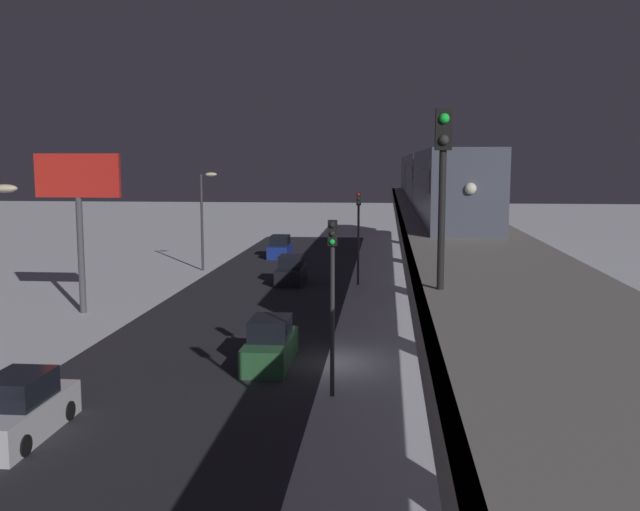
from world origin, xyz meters
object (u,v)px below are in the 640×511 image
(traffic_light_mid, at_px, (358,224))
(commercial_billboard, at_px, (78,191))
(sedan_white, at_px, (20,412))
(traffic_light_near, at_px, (332,282))
(sedan_green, at_px, (270,345))
(subway_train, at_px, (428,176))
(sedan_black, at_px, (291,272))
(rail_signal, at_px, (443,167))
(sedan_blue, at_px, (280,248))

(traffic_light_mid, height_order, commercial_billboard, commercial_billboard)
(sedan_white, distance_m, traffic_light_near, 10.96)
(sedan_green, bearing_deg, traffic_light_near, -53.50)
(traffic_light_near, bearing_deg, subway_train, -99.54)
(sedan_black, distance_m, traffic_light_mid, 5.80)
(traffic_light_mid, distance_m, commercial_billboard, 18.69)
(subway_train, bearing_deg, rail_signal, 87.20)
(traffic_light_near, height_order, traffic_light_mid, same)
(sedan_blue, height_order, commercial_billboard, commercial_billboard)
(subway_train, bearing_deg, traffic_light_mid, 49.73)
(sedan_white, distance_m, commercial_billboard, 19.62)
(traffic_light_near, distance_m, commercial_billboard, 20.11)
(sedan_green, bearing_deg, sedan_blue, 97.78)
(sedan_green, relative_size, traffic_light_mid, 0.74)
(sedan_black, bearing_deg, traffic_light_mid, -2.26)
(subway_train, distance_m, sedan_green, 27.76)
(sedan_green, relative_size, traffic_light_near, 0.74)
(subway_train, xyz_separation_m, sedan_black, (9.69, 5.71, -6.57))
(sedan_green, bearing_deg, traffic_light_mid, 81.71)
(sedan_white, bearing_deg, subway_train, -112.56)
(sedan_white, xyz_separation_m, sedan_green, (-6.40, -8.61, 0.01))
(sedan_black, bearing_deg, commercial_billboard, -133.43)
(sedan_green, distance_m, traffic_light_mid, 20.40)
(sedan_black, xyz_separation_m, traffic_light_mid, (-4.70, 0.19, 3.40))
(traffic_light_near, bearing_deg, sedan_white, 26.79)
(rail_signal, relative_size, sedan_green, 0.84)
(sedan_white, height_order, traffic_light_mid, traffic_light_mid)
(rail_signal, height_order, sedan_green, rail_signal)
(sedan_blue, relative_size, sedan_green, 0.88)
(subway_train, xyz_separation_m, sedan_white, (14.29, 34.41, -6.58))
(sedan_green, height_order, commercial_billboard, commercial_billboard)
(sedan_white, xyz_separation_m, commercial_billboard, (5.76, -17.76, 6.04))
(subway_train, distance_m, traffic_light_mid, 8.35)
(sedan_blue, bearing_deg, sedan_green, 97.78)
(traffic_light_mid, bearing_deg, subway_train, -130.27)
(sedan_white, xyz_separation_m, sedan_black, (-4.60, -28.70, 0.01))
(commercial_billboard, bearing_deg, traffic_light_near, 139.05)
(sedan_blue, relative_size, sedan_black, 0.97)
(traffic_light_mid, xyz_separation_m, commercial_billboard, (15.06, 10.75, 2.63))
(sedan_green, bearing_deg, rail_signal, -64.98)
(sedan_blue, xyz_separation_m, traffic_light_mid, (-7.50, 13.79, 3.40))
(rail_signal, bearing_deg, sedan_green, -64.98)
(commercial_billboard, bearing_deg, sedan_white, 107.95)
(traffic_light_near, relative_size, commercial_billboard, 0.72)
(rail_signal, bearing_deg, traffic_light_mid, -84.59)
(subway_train, relative_size, sedan_black, 12.95)
(subway_train, relative_size, sedan_green, 11.72)
(rail_signal, xyz_separation_m, sedan_blue, (10.60, -46.55, -7.51))
(sedan_blue, bearing_deg, sedan_white, 87.56)
(sedan_blue, height_order, sedan_black, same)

